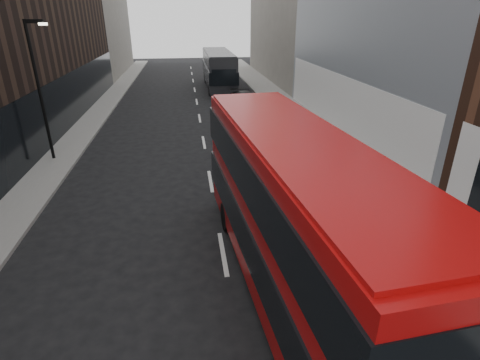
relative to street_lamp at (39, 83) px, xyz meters
name	(u,v)px	position (x,y,z in m)	size (l,w,h in m)	color
sidewalk_right	(297,117)	(15.72, 7.00, -4.11)	(3.00, 80.00, 0.15)	slate
sidewalk_left	(89,125)	(0.22, 7.00, -4.11)	(2.00, 80.00, 0.15)	slate
building_left_mid	(40,19)	(-3.28, 12.00, 2.82)	(5.00, 24.00, 14.00)	black
building_left_far	(99,21)	(-3.28, 34.00, 2.32)	(5.00, 20.00, 13.00)	slate
street_lamp	(39,83)	(0.00, 0.00, 0.00)	(1.06, 0.22, 7.00)	black
red_bus	(294,210)	(9.97, -11.99, -1.60)	(3.62, 11.68, 4.65)	#A0090A
grey_bus	(219,69)	(10.85, 20.38, -2.14)	(2.80, 11.85, 3.81)	black
car_a	(249,154)	(10.40, -2.29, -3.52)	(1.56, 3.88, 1.32)	black
car_b	(267,121)	(12.61, 3.86, -3.45)	(1.54, 4.41, 1.45)	gray
car_c	(244,101)	(12.03, 10.24, -3.47)	(1.99, 4.90, 1.42)	black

